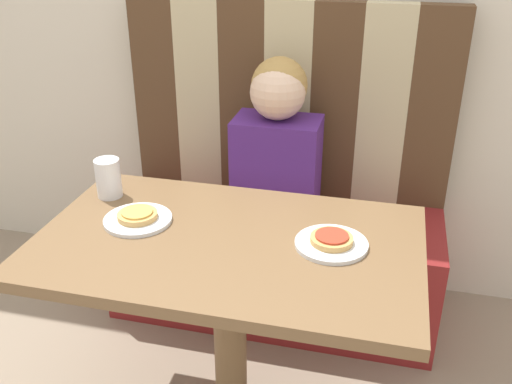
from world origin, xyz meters
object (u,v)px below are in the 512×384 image
object	(u,v)px
pizza_left	(137,215)
plate_left	(138,220)
person	(277,136)
pizza_right	(332,239)
drinking_cup	(108,178)
plate_right	(331,244)

from	to	relation	value
pizza_left	plate_left	bearing A→B (deg)	-7.13
person	pizza_right	world-z (taller)	person
pizza_right	drinking_cup	bearing A→B (deg)	169.42
plate_left	drinking_cup	bearing A→B (deg)	139.12
plate_left	plate_right	distance (m)	0.57
plate_right	drinking_cup	world-z (taller)	drinking_cup
plate_left	plate_right	xyz separation A→B (m)	(0.57, 0.00, 0.00)
person	plate_left	bearing A→B (deg)	-114.20
plate_left	pizza_left	bearing A→B (deg)	172.87
person	plate_left	world-z (taller)	person
plate_right	pizza_right	size ratio (longest dim) A/B	1.71
person	pizza_left	bearing A→B (deg)	-114.20
pizza_left	pizza_right	distance (m)	0.57
person	plate_right	xyz separation A→B (m)	(0.28, -0.63, -0.05)
plate_left	pizza_right	size ratio (longest dim) A/B	1.71
drinking_cup	plate_right	bearing A→B (deg)	-10.58
plate_right	pizza_left	distance (m)	0.57
pizza_left	drinking_cup	bearing A→B (deg)	139.12
plate_right	pizza_right	world-z (taller)	pizza_right
pizza_left	person	bearing A→B (deg)	65.80
person	plate_right	size ratio (longest dim) A/B	3.05
person	drinking_cup	bearing A→B (deg)	-131.56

